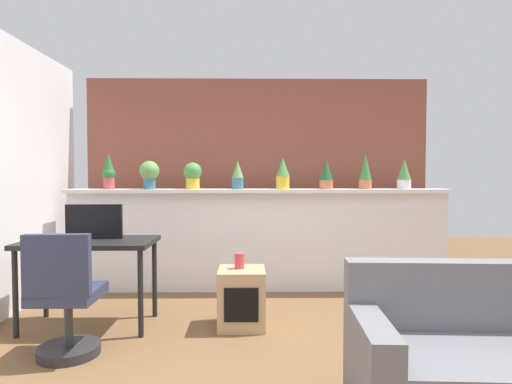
# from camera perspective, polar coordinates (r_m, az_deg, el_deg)

# --- Properties ---
(ground_plane) EXTENTS (12.00, 12.00, 0.00)m
(ground_plane) POSITION_cam_1_polar(r_m,az_deg,el_deg) (3.06, 1.14, -23.03)
(ground_plane) COLOR brown
(divider_wall) EXTENTS (4.23, 0.16, 1.11)m
(divider_wall) POSITION_cam_1_polar(r_m,az_deg,el_deg) (4.82, 0.33, -6.66)
(divider_wall) COLOR white
(divider_wall) RESTS_ON ground
(plant_shelf) EXTENTS (4.23, 0.30, 0.04)m
(plant_shelf) POSITION_cam_1_polar(r_m,az_deg,el_deg) (4.73, 0.34, 0.16)
(plant_shelf) COLOR white
(plant_shelf) RESTS_ON divider_wall
(brick_wall_behind) EXTENTS (4.23, 0.10, 2.50)m
(brick_wall_behind) POSITION_cam_1_polar(r_m,az_deg,el_deg) (5.36, 0.21, 1.71)
(brick_wall_behind) COLOR brown
(brick_wall_behind) RESTS_ON ground
(potted_plant_0) EXTENTS (0.14, 0.14, 0.40)m
(potted_plant_0) POSITION_cam_1_polar(r_m,az_deg,el_deg) (4.98, -19.16, 2.62)
(potted_plant_0) COLOR #B7474C
(potted_plant_0) RESTS_ON plant_shelf
(potted_plant_1) EXTENTS (0.21, 0.21, 0.31)m
(potted_plant_1) POSITION_cam_1_polar(r_m,az_deg,el_deg) (4.82, -14.11, 2.51)
(potted_plant_1) COLOR #386B84
(potted_plant_1) RESTS_ON plant_shelf
(potted_plant_2) EXTENTS (0.20, 0.20, 0.30)m
(potted_plant_2) POSITION_cam_1_polar(r_m,az_deg,el_deg) (4.77, -8.50, 2.33)
(potted_plant_2) COLOR gold
(potted_plant_2) RESTS_ON plant_shelf
(potted_plant_3) EXTENTS (0.13, 0.13, 0.31)m
(potted_plant_3) POSITION_cam_1_polar(r_m,az_deg,el_deg) (4.71, -2.48, 2.34)
(potted_plant_3) COLOR #386B84
(potted_plant_3) RESTS_ON plant_shelf
(potted_plant_4) EXTENTS (0.15, 0.15, 0.35)m
(potted_plant_4) POSITION_cam_1_polar(r_m,az_deg,el_deg) (4.73, 3.62, 2.53)
(potted_plant_4) COLOR gold
(potted_plant_4) RESTS_ON plant_shelf
(potted_plant_5) EXTENTS (0.15, 0.15, 0.33)m
(potted_plant_5) POSITION_cam_1_polar(r_m,az_deg,el_deg) (4.78, 9.41, 2.37)
(potted_plant_5) COLOR #C66B42
(potted_plant_5) RESTS_ON plant_shelf
(potted_plant_6) EXTENTS (0.14, 0.14, 0.40)m
(potted_plant_6) POSITION_cam_1_polar(r_m,az_deg,el_deg) (4.92, 14.47, 2.69)
(potted_plant_6) COLOR #C66B42
(potted_plant_6) RESTS_ON plant_shelf
(potted_plant_7) EXTENTS (0.15, 0.15, 0.34)m
(potted_plant_7) POSITION_cam_1_polar(r_m,az_deg,el_deg) (5.06, 19.26, 2.32)
(potted_plant_7) COLOR silver
(potted_plant_7) RESTS_ON plant_shelf
(desk) EXTENTS (1.10, 0.60, 0.75)m
(desk) POSITION_cam_1_polar(r_m,az_deg,el_deg) (3.94, -21.48, -7.23)
(desk) COLOR black
(desk) RESTS_ON ground
(tv_monitor) EXTENTS (0.49, 0.04, 0.30)m
(tv_monitor) POSITION_cam_1_polar(r_m,az_deg,el_deg) (3.98, -20.91, -3.72)
(tv_monitor) COLOR black
(tv_monitor) RESTS_ON desk
(office_chair) EXTENTS (0.45, 0.46, 0.91)m
(office_chair) POSITION_cam_1_polar(r_m,az_deg,el_deg) (3.40, -24.24, -13.62)
(office_chair) COLOR #262628
(office_chair) RESTS_ON ground
(side_cube_shelf) EXTENTS (0.40, 0.41, 0.50)m
(side_cube_shelf) POSITION_cam_1_polar(r_m,az_deg,el_deg) (3.76, -1.93, -14.04)
(side_cube_shelf) COLOR tan
(side_cube_shelf) RESTS_ON ground
(vase_on_shelf) EXTENTS (0.08, 0.08, 0.13)m
(vase_on_shelf) POSITION_cam_1_polar(r_m,az_deg,el_deg) (3.71, -2.24, -9.21)
(vase_on_shelf) COLOR #CC3D47
(vase_on_shelf) RESTS_ON side_cube_shelf
(couch) EXTENTS (1.60, 0.85, 0.80)m
(couch) POSITION_cam_1_polar(r_m,az_deg,el_deg) (2.79, 29.87, -19.58)
(couch) COLOR slate
(couch) RESTS_ON ground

